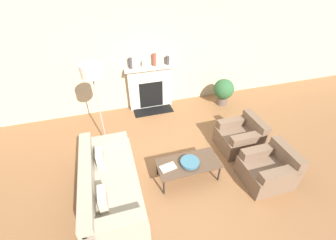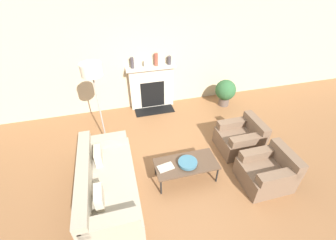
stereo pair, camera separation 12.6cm
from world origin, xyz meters
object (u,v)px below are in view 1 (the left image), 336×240
(book, at_px, (168,167))
(potted_plant, at_px, (223,90))
(mantel_vase_center_left, at_px, (144,64))
(armchair_near, at_px, (269,169))
(floor_lamp, at_px, (93,81))
(armchair_far, at_px, (240,137))
(couch, at_px, (109,185))
(mantel_vase_right, at_px, (168,60))
(bowl, at_px, (190,162))
(mantel_vase_left, at_px, (130,63))
(mantel_vase_center_right, at_px, (154,60))
(coffee_table, at_px, (188,164))
(fireplace, at_px, (150,88))

(book, xyz_separation_m, potted_plant, (2.26, 2.22, 0.04))
(book, bearing_deg, mantel_vase_center_left, 76.60)
(armchair_near, bearing_deg, floor_lamp, -123.70)
(armchair_far, distance_m, book, 1.86)
(couch, relative_size, mantel_vase_right, 9.15)
(bowl, relative_size, mantel_vase_right, 1.61)
(bowl, height_order, mantel_vase_left, mantel_vase_left)
(couch, height_order, potted_plant, potted_plant)
(mantel_vase_center_left, relative_size, mantel_vase_center_right, 0.52)
(bowl, bearing_deg, coffee_table, 115.99)
(fireplace, relative_size, armchair_far, 1.51)
(fireplace, distance_m, book, 2.70)
(armchair_far, relative_size, coffee_table, 0.74)
(armchair_near, xyz_separation_m, book, (-1.78, 0.46, 0.12))
(bowl, height_order, mantel_vase_right, mantel_vase_right)
(fireplace, relative_size, book, 4.16)
(floor_lamp, bearing_deg, mantel_vase_center_right, 41.08)
(book, bearing_deg, couch, 169.65)
(couch, distance_m, mantel_vase_right, 3.40)
(fireplace, xyz_separation_m, book, (-0.30, -2.68, -0.17))
(mantel_vase_left, distance_m, mantel_vase_right, 0.95)
(floor_lamp, relative_size, mantel_vase_right, 8.79)
(mantel_vase_center_right, bearing_deg, fireplace, -174.49)
(coffee_table, height_order, mantel_vase_right, mantel_vase_right)
(bowl, height_order, book, bowl)
(couch, height_order, armchair_far, couch)
(couch, height_order, armchair_near, couch)
(armchair_far, distance_m, mantel_vase_right, 2.61)
(fireplace, height_order, mantel_vase_right, mantel_vase_right)
(bowl, bearing_deg, mantel_vase_center_left, 95.00)
(mantel_vase_right, bearing_deg, armchair_near, -72.50)
(couch, height_order, mantel_vase_center_left, mantel_vase_center_left)
(armchair_near, bearing_deg, mantel_vase_left, -148.40)
(fireplace, bearing_deg, mantel_vase_center_right, 5.51)
(coffee_table, distance_m, mantel_vase_right, 2.86)
(fireplace, distance_m, potted_plant, 2.02)
(mantel_vase_right, bearing_deg, couch, -124.38)
(armchair_near, xyz_separation_m, armchair_far, (0.00, 0.96, 0.00))
(fireplace, xyz_separation_m, mantel_vase_center_right, (0.15, 0.01, 0.76))
(armchair_far, height_order, bowl, armchair_far)
(book, height_order, potted_plant, potted_plant)
(armchair_near, xyz_separation_m, potted_plant, (0.48, 2.68, 0.16))
(mantel_vase_left, relative_size, potted_plant, 0.36)
(couch, height_order, bowl, couch)
(mantel_vase_center_right, bearing_deg, bowl, -90.96)
(mantel_vase_center_left, xyz_separation_m, potted_plant, (2.09, -0.47, -0.82))
(couch, bearing_deg, coffee_table, -90.01)
(coffee_table, distance_m, book, 0.39)
(fireplace, relative_size, mantel_vase_center_right, 4.01)
(book, xyz_separation_m, mantel_vase_center_left, (0.17, 2.69, 0.86))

